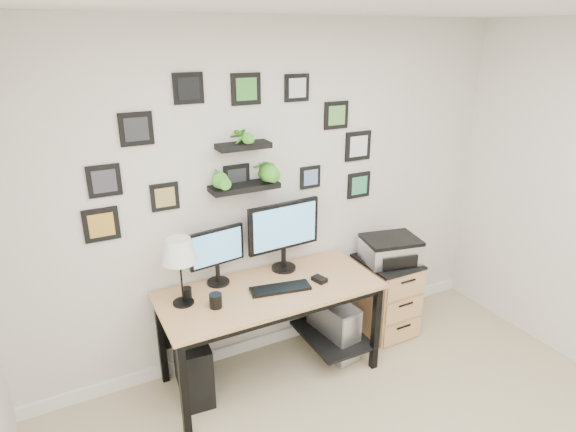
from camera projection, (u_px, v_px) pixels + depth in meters
room at (279, 336)px, 4.13m from camera, size 4.00×4.00×4.00m
desk at (273, 300)px, 3.57m from camera, size 1.60×0.70×0.75m
monitor_left at (217, 252)px, 3.46m from camera, size 0.43×0.19×0.43m
monitor_right at (284, 231)px, 3.64m from camera, size 0.59×0.20×0.55m
keyboard at (280, 288)px, 3.46m from camera, size 0.45×0.21×0.02m
mouse at (319, 279)px, 3.57m from camera, size 0.10×0.12×0.03m
table_lamp at (179, 252)px, 3.15m from camera, size 0.24×0.24×0.48m
mug at (216, 301)px, 3.22m from camera, size 0.09×0.09×0.10m
pen_cup at (187, 293)px, 3.32m from camera, size 0.07×0.07×0.09m
pc_tower_black at (193, 365)px, 3.47m from camera, size 0.24×0.48×0.46m
pc_tower_grey at (333, 327)px, 3.93m from camera, size 0.26×0.48×0.46m
file_cabinet at (385, 295)px, 4.20m from camera, size 0.43×0.53×0.67m
printer at (391, 249)px, 4.05m from camera, size 0.51×0.44×0.20m
wall_decor at (245, 157)px, 3.39m from camera, size 2.26×0.18×1.06m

